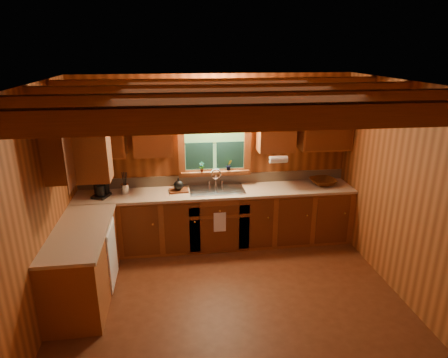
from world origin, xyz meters
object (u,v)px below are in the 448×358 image
sink (217,193)px  cutting_board (179,191)px  wicker_basket (323,182)px  coffee_maker (101,185)px

sink → cutting_board: 0.58m
cutting_board → wicker_basket: (2.27, -0.00, 0.04)m
sink → wicker_basket: bearing=0.5°
coffee_maker → wicker_basket: size_ratio=0.91×
cutting_board → coffee_maker: bearing=177.2°
cutting_board → wicker_basket: bearing=-4.9°
coffee_maker → cutting_board: (1.12, 0.04, -0.16)m
sink → wicker_basket: size_ratio=2.08×
sink → wicker_basket: 1.69m
coffee_maker → sink: bearing=23.2°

